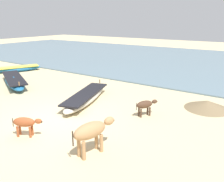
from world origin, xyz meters
name	(u,v)px	position (x,y,z in m)	size (l,w,h in m)	color
ground	(59,118)	(0.00, 0.00, 0.00)	(80.00, 80.00, 0.00)	#CCB789
sea_water	(185,61)	(0.00, 16.50, 0.04)	(60.00, 20.00, 0.08)	slate
fishing_boat_0	(14,80)	(-6.16, 2.11, 0.27)	(4.75, 3.05, 0.68)	#1E669E
fishing_boat_1	(86,97)	(-0.34, 2.14, 0.25)	(2.20, 4.47, 0.66)	beige
fishing_boat_2	(19,69)	(-9.34, 4.65, 0.22)	(2.18, 3.41, 0.60)	#1E669E
cow_adult_tan	(91,131)	(2.83, -1.33, 0.74)	(0.71, 1.56, 1.03)	tan
calf_near_rust	(25,123)	(0.23, -1.76, 0.50)	(1.02, 0.69, 0.70)	#9E4C28
calf_far_dark	(145,105)	(2.85, 2.21, 0.49)	(0.70, 0.97, 0.68)	#4C3323
debris_pile_0	(207,105)	(4.83, 4.54, 0.20)	(2.00, 2.00, 0.39)	#7A6647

